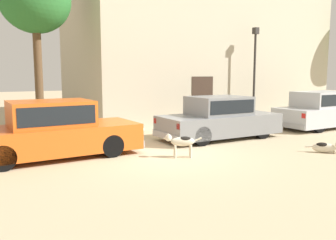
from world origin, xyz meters
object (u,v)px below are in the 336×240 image
at_px(stray_dog_tan, 327,147).
at_px(street_lamp, 255,64).
at_px(parked_sedan_second, 219,118).
at_px(parked_sedan_third, 323,110).
at_px(acacia_tree_left, 35,1).
at_px(parked_sedan_nearest, 53,130).
at_px(stray_dog_spotted, 181,141).

distance_m(stray_dog_tan, street_lamp, 6.53).
height_order(parked_sedan_second, stray_dog_tan, parked_sedan_second).
relative_size(parked_sedan_second, parked_sedan_third, 0.96).
xyz_separation_m(stray_dog_tan, acacia_tree_left, (-6.39, 7.08, 4.53)).
xyz_separation_m(parked_sedan_nearest, stray_dog_spotted, (2.91, -1.74, -0.31)).
bearing_deg(acacia_tree_left, street_lamp, -9.98).
bearing_deg(stray_dog_spotted, parked_sedan_second, -120.60).
xyz_separation_m(street_lamp, acacia_tree_left, (-8.86, 1.56, 2.04)).
bearing_deg(acacia_tree_left, parked_sedan_third, -20.78).
distance_m(parked_sedan_nearest, street_lamp, 9.67).
xyz_separation_m(parked_sedan_third, acacia_tree_left, (-10.44, 3.96, 3.96)).
relative_size(parked_sedan_nearest, stray_dog_spotted, 4.78).
bearing_deg(street_lamp, stray_dog_tan, -114.08).
xyz_separation_m(parked_sedan_nearest, parked_sedan_third, (10.81, -0.22, 0.01)).
height_order(parked_sedan_nearest, acacia_tree_left, acacia_tree_left).
distance_m(stray_dog_spotted, stray_dog_tan, 4.17).
distance_m(street_lamp, acacia_tree_left, 9.22).
bearing_deg(parked_sedan_second, parked_sedan_nearest, -179.38).
distance_m(parked_sedan_nearest, stray_dog_tan, 7.56).
xyz_separation_m(stray_dog_spotted, acacia_tree_left, (-2.55, 5.48, 4.27)).
bearing_deg(stray_dog_spotted, parked_sedan_nearest, -4.68).
height_order(stray_dog_spotted, stray_dog_tan, stray_dog_spotted).
distance_m(stray_dog_spotted, acacia_tree_left, 7.40).
height_order(parked_sedan_second, street_lamp, street_lamp).
height_order(stray_dog_spotted, acacia_tree_left, acacia_tree_left).
height_order(parked_sedan_nearest, street_lamp, street_lamp).
distance_m(parked_sedan_third, stray_dog_tan, 5.14).
xyz_separation_m(parked_sedan_nearest, acacia_tree_left, (0.36, 3.74, 3.96)).
bearing_deg(street_lamp, acacia_tree_left, 170.02).
relative_size(parked_sedan_third, stray_dog_spotted, 4.71).
distance_m(parked_sedan_second, stray_dog_tan, 3.57).
relative_size(parked_sedan_nearest, parked_sedan_third, 1.02).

